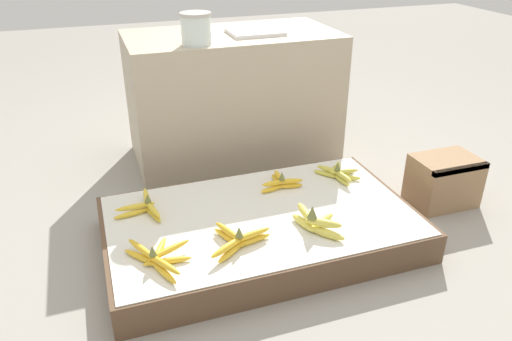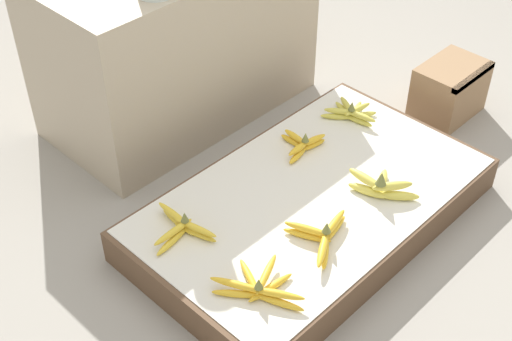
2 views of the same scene
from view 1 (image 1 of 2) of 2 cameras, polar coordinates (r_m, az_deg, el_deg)
The scene contains 12 objects.
ground_plane at distance 2.11m, azimuth 0.53°, elevation -8.15°, with size 10.00×10.00×0.00m, color gray.
display_platform at distance 2.07m, azimuth 0.54°, elevation -6.64°, with size 1.25×0.74×0.13m.
back_vendor_table at distance 2.73m, azimuth -2.64°, elevation 8.38°, with size 1.08×0.58×0.68m.
wooden_crate at distance 2.48m, azimuth 20.66°, elevation -1.08°, with size 0.29×0.21×0.23m.
banana_bunch_front_left at distance 1.80m, azimuth -11.17°, elevation -9.70°, with size 0.24×0.28×0.08m.
banana_bunch_front_midleft at distance 1.84m, azimuth -2.22°, elevation -7.92°, with size 0.26×0.22×0.09m.
banana_bunch_front_midright at distance 1.94m, azimuth 6.86°, elevation -5.83°, with size 0.18×0.25×0.11m.
banana_bunch_middle_left at distance 2.09m, azimuth -12.60°, elevation -4.05°, with size 0.18×0.26×0.08m.
banana_bunch_middle_midright at distance 2.22m, azimuth 2.80°, elevation -1.32°, with size 0.20×0.15×0.08m.
banana_bunch_middle_right at distance 2.33m, azimuth 9.42°, elevation -0.29°, with size 0.20×0.22×0.08m.
glass_jar at distance 2.38m, azimuth -6.88°, elevation 15.80°, with size 0.14×0.14×0.15m.
foam_tray_white at distance 2.62m, azimuth -0.08°, elevation 15.56°, with size 0.26×0.21×0.02m.
Camera 1 is at (-0.58, -1.62, 1.22)m, focal length 35.00 mm.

